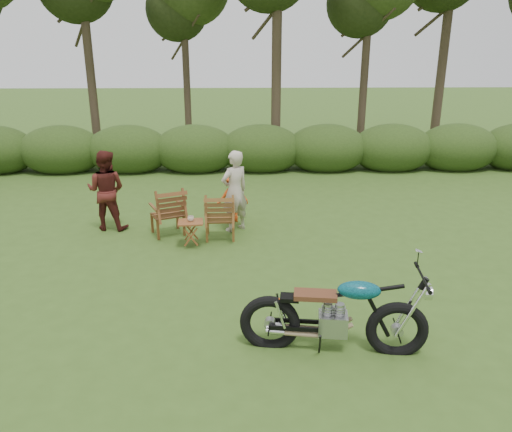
{
  "coord_description": "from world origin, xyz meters",
  "views": [
    {
      "loc": [
        -0.59,
        -5.93,
        3.62
      ],
      "look_at": [
        -0.36,
        2.0,
        0.9
      ],
      "focal_mm": 35.0,
      "sensor_mm": 36.0,
      "label": 1
    }
  ],
  "objects_px": {
    "lawn_chair_right": "(221,238)",
    "lawn_chair_left": "(169,234)",
    "child": "(233,221)",
    "adult_a": "(235,230)",
    "cup": "(191,219)",
    "adult_b": "(110,228)",
    "side_table": "(191,234)",
    "motorcycle": "(331,348)"
  },
  "relations": [
    {
      "from": "lawn_chair_right",
      "to": "lawn_chair_left",
      "type": "relative_size",
      "value": 0.96
    },
    {
      "from": "child",
      "to": "adult_a",
      "type": "bearing_deg",
      "value": 77.51
    },
    {
      "from": "cup",
      "to": "adult_b",
      "type": "xyz_separation_m",
      "value": [
        -1.8,
        1.0,
        -0.54
      ]
    },
    {
      "from": "side_table",
      "to": "lawn_chair_right",
      "type": "bearing_deg",
      "value": 37.08
    },
    {
      "from": "lawn_chair_left",
      "to": "motorcycle",
      "type": "bearing_deg",
      "value": 98.33
    },
    {
      "from": "adult_a",
      "to": "adult_b",
      "type": "relative_size",
      "value": 1.01
    },
    {
      "from": "adult_b",
      "to": "cup",
      "type": "bearing_deg",
      "value": 158.82
    },
    {
      "from": "motorcycle",
      "to": "child",
      "type": "relative_size",
      "value": 1.99
    },
    {
      "from": "child",
      "to": "lawn_chair_left",
      "type": "bearing_deg",
      "value": 11.24
    },
    {
      "from": "adult_a",
      "to": "child",
      "type": "bearing_deg",
      "value": -118.51
    },
    {
      "from": "cup",
      "to": "adult_b",
      "type": "relative_size",
      "value": 0.07
    },
    {
      "from": "adult_a",
      "to": "child",
      "type": "height_order",
      "value": "adult_a"
    },
    {
      "from": "motorcycle",
      "to": "lawn_chair_right",
      "type": "relative_size",
      "value": 2.33
    },
    {
      "from": "side_table",
      "to": "adult_a",
      "type": "height_order",
      "value": "adult_a"
    },
    {
      "from": "lawn_chair_left",
      "to": "child",
      "type": "height_order",
      "value": "child"
    },
    {
      "from": "motorcycle",
      "to": "adult_b",
      "type": "height_order",
      "value": "adult_b"
    },
    {
      "from": "motorcycle",
      "to": "child",
      "type": "xyz_separation_m",
      "value": [
        -1.32,
        4.85,
        0.0
      ]
    },
    {
      "from": "side_table",
      "to": "child",
      "type": "relative_size",
      "value": 0.45
    },
    {
      "from": "lawn_chair_right",
      "to": "cup",
      "type": "xyz_separation_m",
      "value": [
        -0.53,
        -0.39,
        0.54
      ]
    },
    {
      "from": "motorcycle",
      "to": "cup",
      "type": "xyz_separation_m",
      "value": [
        -2.07,
        3.47,
        0.54
      ]
    },
    {
      "from": "motorcycle",
      "to": "lawn_chair_left",
      "type": "relative_size",
      "value": 2.24
    },
    {
      "from": "motorcycle",
      "to": "side_table",
      "type": "height_order",
      "value": "motorcycle"
    },
    {
      "from": "side_table",
      "to": "adult_a",
      "type": "bearing_deg",
      "value": 46.17
    },
    {
      "from": "side_table",
      "to": "lawn_chair_left",
      "type": "bearing_deg",
      "value": 128.72
    },
    {
      "from": "side_table",
      "to": "adult_b",
      "type": "distance_m",
      "value": 2.08
    },
    {
      "from": "lawn_chair_left",
      "to": "cup",
      "type": "xyz_separation_m",
      "value": [
        0.53,
        -0.64,
        0.54
      ]
    },
    {
      "from": "side_table",
      "to": "adult_b",
      "type": "relative_size",
      "value": 0.3
    },
    {
      "from": "adult_b",
      "to": "adult_a",
      "type": "bearing_deg",
      "value": -175.72
    },
    {
      "from": "lawn_chair_left",
      "to": "cup",
      "type": "relative_size",
      "value": 8.11
    },
    {
      "from": "motorcycle",
      "to": "cup",
      "type": "distance_m",
      "value": 4.08
    },
    {
      "from": "cup",
      "to": "child",
      "type": "bearing_deg",
      "value": 61.2
    },
    {
      "from": "lawn_chair_right",
      "to": "lawn_chair_left",
      "type": "height_order",
      "value": "lawn_chair_left"
    },
    {
      "from": "lawn_chair_right",
      "to": "adult_b",
      "type": "height_order",
      "value": "adult_b"
    },
    {
      "from": "side_table",
      "to": "cup",
      "type": "xyz_separation_m",
      "value": [
        0.01,
        0.02,
        0.3
      ]
    },
    {
      "from": "lawn_chair_right",
      "to": "adult_a",
      "type": "xyz_separation_m",
      "value": [
        0.29,
        0.45,
        0.0
      ]
    },
    {
      "from": "side_table",
      "to": "child",
      "type": "height_order",
      "value": "child"
    },
    {
      "from": "side_table",
      "to": "child",
      "type": "bearing_deg",
      "value": 61.35
    },
    {
      "from": "cup",
      "to": "adult_a",
      "type": "relative_size",
      "value": 0.07
    },
    {
      "from": "motorcycle",
      "to": "adult_a",
      "type": "relative_size",
      "value": 1.32
    },
    {
      "from": "lawn_chair_left",
      "to": "adult_b",
      "type": "xyz_separation_m",
      "value": [
        -1.27,
        0.36,
        0.0
      ]
    },
    {
      "from": "side_table",
      "to": "child",
      "type": "xyz_separation_m",
      "value": [
        0.76,
        1.4,
        -0.25
      ]
    },
    {
      "from": "lawn_chair_right",
      "to": "cup",
      "type": "bearing_deg",
      "value": 34.71
    }
  ]
}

